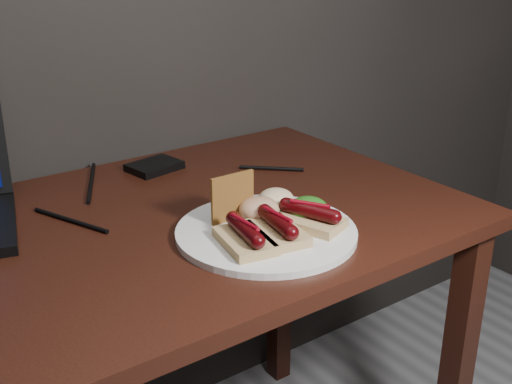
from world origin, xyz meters
name	(u,v)px	position (x,y,z in m)	size (l,w,h in m)	color
desk	(89,289)	(0.00, 1.38, 0.66)	(1.40, 0.70, 0.75)	#36170D
hard_drive	(154,166)	(0.26, 1.63, 0.76)	(0.11, 0.08, 0.02)	black
desk_cables	(67,209)	(0.02, 1.52, 0.75)	(0.95, 0.34, 0.01)	black
plate	(266,232)	(0.26, 1.23, 0.76)	(0.31, 0.31, 0.01)	white
bread_sausage_left	(245,236)	(0.20, 1.20, 0.78)	(0.09, 0.13, 0.04)	#D1BE7B
bread_sausage_center	(277,228)	(0.26, 1.19, 0.78)	(0.09, 0.13, 0.04)	#D1BE7B
bread_sausage_right	(310,217)	(0.33, 1.19, 0.78)	(0.10, 0.13, 0.04)	#D1BE7B
crispbread	(233,197)	(0.24, 1.29, 0.80)	(0.09, 0.01, 0.09)	#9D6A2B
salad_greens	(308,208)	(0.35, 1.22, 0.78)	(0.07, 0.07, 0.04)	#154F0F
salsa_mound	(259,209)	(0.28, 1.26, 0.78)	(0.07, 0.07, 0.04)	maroon
coleslaw_mound	(276,198)	(0.33, 1.29, 0.78)	(0.06, 0.06, 0.04)	white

